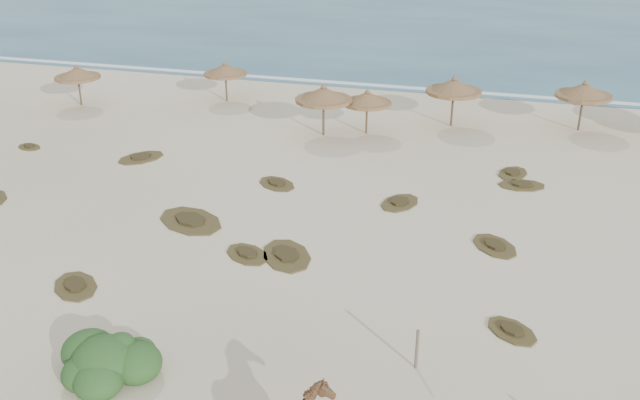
{
  "coord_description": "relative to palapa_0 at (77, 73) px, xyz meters",
  "views": [
    {
      "loc": [
        6.68,
        -18.66,
        12.28
      ],
      "look_at": [
        0.0,
        5.0,
        1.19
      ],
      "focal_mm": 40.0,
      "sensor_mm": 36.0,
      "label": 1
    }
  ],
  "objects": [
    {
      "name": "ground",
      "position": [
        18.14,
        -16.93,
        -1.91
      ],
      "size": [
        160.0,
        160.0,
        0.0
      ],
      "primitive_type": "plane",
      "color": "#F1DFC6",
      "rests_on": "ground"
    },
    {
      "name": "foam_line",
      "position": [
        18.14,
        9.07,
        -1.91
      ],
      "size": [
        70.0,
        0.6,
        0.01
      ],
      "primitive_type": "cube",
      "color": "white",
      "rests_on": "ground"
    },
    {
      "name": "palapa_0",
      "position": [
        0.0,
        0.0,
        0.0
      ],
      "size": [
        2.94,
        2.94,
        2.46
      ],
      "rotation": [
        0.0,
        0.0,
        -0.13
      ],
      "color": "brown",
      "rests_on": "ground"
    },
    {
      "name": "palapa_1",
      "position": [
        8.0,
        3.19,
        -0.02
      ],
      "size": [
        2.87,
        2.87,
        2.43
      ],
      "rotation": [
        0.0,
        0.0,
        0.11
      ],
      "color": "brown",
      "rests_on": "ground"
    },
    {
      "name": "palapa_2",
      "position": [
        17.44,
        -0.45,
        -0.03
      ],
      "size": [
        3.13,
        3.13,
        2.42
      ],
      "rotation": [
        0.0,
        0.0,
        0.24
      ],
      "color": "brown",
      "rests_on": "ground"
    },
    {
      "name": "palapa_3",
      "position": [
        15.33,
        -1.31,
        0.24
      ],
      "size": [
        3.14,
        3.14,
        2.77
      ],
      "rotation": [
        0.0,
        0.0,
        -0.06
      ],
      "color": "brown",
      "rests_on": "ground"
    },
    {
      "name": "palapa_4",
      "position": [
        21.62,
        2.05,
        0.27
      ],
      "size": [
        3.07,
        3.07,
        2.81
      ],
      "rotation": [
        0.0,
        0.0,
        -0.02
      ],
      "color": "brown",
      "rests_on": "ground"
    },
    {
      "name": "palapa_5",
      "position": [
        28.28,
        3.16,
        0.24
      ],
      "size": [
        3.76,
        3.76,
        2.77
      ],
      "rotation": [
        0.0,
        0.0,
        0.33
      ],
      "color": "brown",
      "rests_on": "ground"
    },
    {
      "name": "fence_post_near",
      "position": [
        23.01,
        -19.5,
        -1.3
      ],
      "size": [
        0.12,
        0.12,
        1.23
      ],
      "primitive_type": "cylinder",
      "rotation": [
        0.0,
        0.0,
        0.35
      ],
      "color": "#6D6452",
      "rests_on": "ground"
    },
    {
      "name": "bush",
      "position": [
        15.02,
        -22.09,
        -1.48
      ],
      "size": [
        2.94,
        2.59,
        1.32
      ],
      "rotation": [
        0.0,
        0.0,
        -0.21
      ],
      "color": "#34632A",
      "rests_on": "ground"
    },
    {
      "name": "scrub_1",
      "position": [
        13.09,
        -12.77,
        -1.86
      ],
      "size": [
        3.67,
        3.29,
        0.16
      ],
      "rotation": [
        0.0,
        0.0,
        2.61
      ],
      "color": "brown",
      "rests_on": "ground"
    },
    {
      "name": "scrub_2",
      "position": [
        16.22,
        -14.72,
        -1.86
      ],
      "size": [
        2.28,
        2.12,
        0.16
      ],
      "rotation": [
        0.0,
        0.0,
        2.53
      ],
      "color": "brown",
      "rests_on": "ground"
    },
    {
      "name": "scrub_3",
      "position": [
        20.71,
        -8.84,
        -1.86
      ],
      "size": [
        2.0,
        2.41,
        0.16
      ],
      "rotation": [
        0.0,
        0.0,
        1.2
      ],
      "color": "brown",
      "rests_on": "ground"
    },
    {
      "name": "scrub_4",
      "position": [
        24.71,
        -11.67,
        -1.86
      ],
      "size": [
        2.31,
        2.47,
        0.16
      ],
      "rotation": [
        0.0,
        0.0,
        2.2
      ],
      "color": "brown",
      "rests_on": "ground"
    },
    {
      "name": "scrub_6",
      "position": [
        7.79,
        -7.04,
        -1.86
      ],
      "size": [
        2.52,
        2.76,
        0.16
      ],
      "rotation": [
        0.0,
        0.0,
        1.0
      ],
      "color": "brown",
      "rests_on": "ground"
    },
    {
      "name": "scrub_7",
      "position": [
        25.54,
        -5.55,
        -1.86
      ],
      "size": [
        2.29,
        1.76,
        0.16
      ],
      "rotation": [
        0.0,
        0.0,
        0.23
      ],
      "color": "brown",
      "rests_on": "ground"
    },
    {
      "name": "scrub_8",
      "position": [
        1.65,
        -7.2,
        -1.86
      ],
      "size": [
        1.58,
        1.31,
        0.16
      ],
      "rotation": [
        0.0,
        0.0,
        2.78
      ],
      "color": "brown",
      "rests_on": "ground"
    },
    {
      "name": "scrub_9",
      "position": [
        17.6,
        -14.43,
        -1.86
      ],
      "size": [
        2.79,
        3.07,
        0.16
      ],
      "rotation": [
        0.0,
        0.0,
        2.13
      ],
      "color": "brown",
      "rests_on": "ground"
    },
    {
      "name": "scrub_10",
      "position": [
        25.11,
        -4.23,
        -1.86
      ],
      "size": [
        1.72,
        2.14,
        0.16
      ],
      "rotation": [
        0.0,
        0.0,
        1.27
      ],
      "color": "brown",
      "rests_on": "ground"
    },
    {
      "name": "scrub_11",
      "position": [
        11.56,
        -18.32,
        -1.86
      ],
      "size": [
        2.41,
        2.42,
        0.16
      ],
      "rotation": [
        0.0,
        0.0,
        2.35
      ],
      "color": "brown",
      "rests_on": "ground"
    },
    {
      "name": "scrub_12",
      "position": [
        25.5,
        -17.04,
        -1.86
      ],
      "size": [
        2.02,
        1.98,
        0.16
      ],
      "rotation": [
        0.0,
        0.0,
        2.41
      ],
      "color": "brown",
      "rests_on": "ground"
    },
    {
      "name": "scrub_13",
      "position": [
        15.14,
        -8.32,
        -1.86
      ],
      "size": [
        2.36,
        2.21,
        0.16
      ],
      "rotation": [
        0.0,
        0.0,
        2.51
      ],
      "color": "brown",
      "rests_on": "ground"
    }
  ]
}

